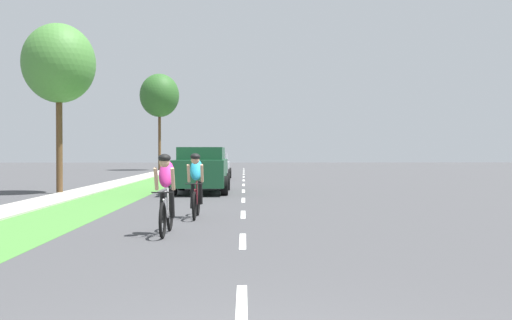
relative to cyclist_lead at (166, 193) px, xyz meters
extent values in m
plane|color=#424244|center=(1.49, 12.42, -0.81)|extent=(120.00, 120.00, 0.00)
cube|color=#478438|center=(-3.10, 12.42, -0.81)|extent=(2.18, 70.00, 0.01)
cube|color=#B2ADA3|center=(-4.89, 12.42, -0.81)|extent=(1.41, 70.00, 0.10)
cube|color=white|center=(1.49, -5.12, -0.81)|extent=(0.12, 1.80, 0.01)
cube|color=white|center=(1.49, -0.81, -0.81)|extent=(0.12, 1.80, 0.01)
cube|color=white|center=(1.49, 3.50, -0.81)|extent=(0.12, 1.80, 0.01)
cube|color=white|center=(1.49, 7.80, -0.81)|extent=(0.12, 1.80, 0.01)
cube|color=white|center=(1.49, 12.11, -0.81)|extent=(0.12, 1.80, 0.01)
cube|color=white|center=(1.49, 16.42, -0.81)|extent=(0.12, 1.80, 0.01)
cube|color=white|center=(1.49, 20.73, -0.81)|extent=(0.12, 1.80, 0.01)
cube|color=white|center=(1.49, 25.03, -0.81)|extent=(0.12, 1.80, 0.01)
cube|color=white|center=(1.49, 29.34, -0.81)|extent=(0.12, 1.80, 0.01)
cube|color=white|center=(1.49, 33.65, -0.81)|extent=(0.12, 1.80, 0.01)
cube|color=white|center=(1.49, 37.96, -0.81)|extent=(0.12, 1.80, 0.01)
cube|color=white|center=(1.49, 42.26, -0.81)|extent=(0.12, 1.80, 0.01)
torus|color=black|center=(0.00, 0.55, -0.47)|extent=(0.06, 0.68, 0.68)
torus|color=black|center=(0.00, -0.49, -0.47)|extent=(0.06, 0.68, 0.68)
cylinder|color=silver|center=(0.00, -0.07, -0.29)|extent=(0.04, 0.59, 0.43)
cylinder|color=silver|center=(0.00, 0.21, -0.19)|extent=(0.04, 0.04, 0.55)
cylinder|color=silver|center=(0.00, -0.02, 0.04)|extent=(0.03, 0.55, 0.03)
cylinder|color=black|center=(0.00, -0.47, 0.05)|extent=(0.42, 0.02, 0.02)
ellipsoid|color=#CC2D8C|center=(0.00, 0.05, 0.37)|extent=(0.30, 0.54, 0.63)
sphere|color=tan|center=(0.00, -0.23, 0.61)|extent=(0.20, 0.20, 0.20)
ellipsoid|color=black|center=(0.00, -0.23, 0.69)|extent=(0.24, 0.28, 0.16)
cylinder|color=tan|center=(-0.16, -0.23, 0.29)|extent=(0.07, 0.26, 0.45)
cylinder|color=tan|center=(0.16, -0.23, 0.29)|extent=(0.07, 0.26, 0.45)
cylinder|color=black|center=(-0.10, 0.13, -0.29)|extent=(0.10, 0.30, 0.60)
cylinder|color=black|center=(0.10, 0.08, -0.19)|extent=(0.10, 0.25, 0.61)
torus|color=black|center=(0.35, 3.32, -0.47)|extent=(0.06, 0.68, 0.68)
torus|color=black|center=(0.35, 2.28, -0.47)|extent=(0.06, 0.68, 0.68)
cylinder|color=maroon|center=(0.35, 2.70, -0.29)|extent=(0.04, 0.59, 0.43)
cylinder|color=maroon|center=(0.35, 2.98, -0.19)|extent=(0.04, 0.04, 0.55)
cylinder|color=maroon|center=(0.35, 2.75, 0.04)|extent=(0.03, 0.55, 0.03)
cylinder|color=black|center=(0.35, 2.30, 0.05)|extent=(0.42, 0.02, 0.02)
ellipsoid|color=#26A5CC|center=(0.35, 2.82, 0.37)|extent=(0.30, 0.54, 0.63)
sphere|color=tan|center=(0.35, 2.54, 0.61)|extent=(0.20, 0.20, 0.20)
ellipsoid|color=black|center=(0.35, 2.54, 0.69)|extent=(0.24, 0.28, 0.16)
cylinder|color=tan|center=(0.19, 2.54, 0.29)|extent=(0.07, 0.26, 0.45)
cylinder|color=tan|center=(0.51, 2.54, 0.29)|extent=(0.07, 0.26, 0.45)
cylinder|color=black|center=(0.25, 2.90, -0.29)|extent=(0.10, 0.30, 0.60)
cylinder|color=black|center=(0.45, 2.85, -0.19)|extent=(0.10, 0.25, 0.61)
cube|color=#194C2D|center=(-0.15, 11.28, 0.00)|extent=(1.90, 4.70, 1.00)
cube|color=#194C2D|center=(-0.15, 11.48, 0.72)|extent=(1.71, 2.91, 0.52)
cube|color=#1E2833|center=(-0.15, 10.23, 0.60)|extent=(1.56, 0.08, 0.44)
cylinder|color=black|center=(-1.10, 9.87, -0.45)|extent=(0.25, 0.72, 0.72)
cylinder|color=black|center=(0.80, 9.87, -0.45)|extent=(0.25, 0.72, 0.72)
cylinder|color=black|center=(-1.10, 12.69, -0.45)|extent=(0.25, 0.72, 0.72)
cylinder|color=black|center=(0.80, 12.69, -0.45)|extent=(0.25, 0.72, 0.72)
cube|color=#A5A8AD|center=(-0.26, 22.20, -0.17)|extent=(1.76, 4.30, 0.76)
cube|color=#A5A8AD|center=(-0.26, 22.35, 0.45)|extent=(1.55, 2.24, 0.52)
cube|color=#1E2833|center=(-0.26, 21.38, 0.43)|extent=(1.44, 0.08, 0.44)
cylinder|color=black|center=(-1.14, 20.87, -0.49)|extent=(0.22, 0.64, 0.64)
cylinder|color=black|center=(0.62, 20.87, -0.49)|extent=(0.22, 0.64, 0.64)
cylinder|color=black|center=(-1.14, 23.53, -0.49)|extent=(0.22, 0.64, 0.64)
cylinder|color=black|center=(0.62, 23.53, -0.49)|extent=(0.22, 0.64, 0.64)
cylinder|color=brown|center=(-5.60, 10.91, 1.15)|extent=(0.24, 0.24, 3.91)
ellipsoid|color=#478438|center=(-5.60, 10.91, 4.21)|extent=(2.76, 2.76, 3.04)
cylinder|color=brown|center=(-5.82, 38.25, 1.76)|extent=(0.24, 0.24, 5.14)
ellipsoid|color=#2D6026|center=(-5.82, 38.25, 5.68)|extent=(3.40, 3.40, 3.74)
camera|label=1|loc=(1.52, -11.04, 0.81)|focal=39.73mm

